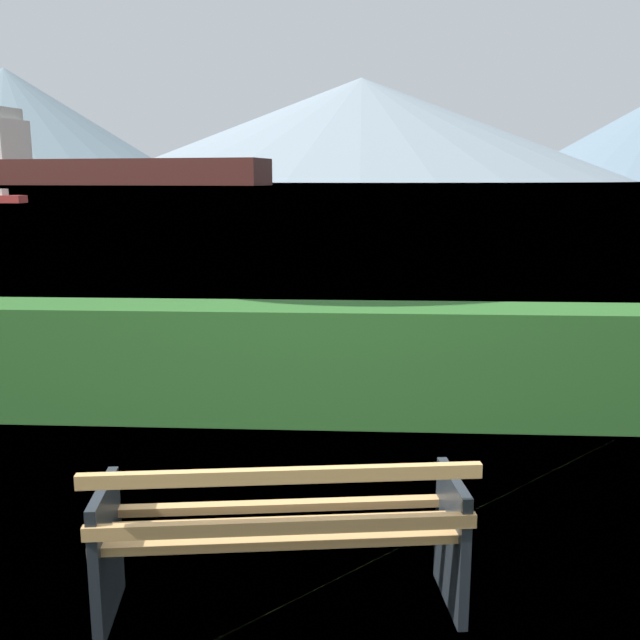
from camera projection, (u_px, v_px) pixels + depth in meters
ground_plane at (283, 606)px, 3.61m from camera, size 1400.00×1400.00×0.00m
water_surface at (360, 184)px, 303.40m from camera, size 620.00×620.00×0.00m
park_bench at (282, 533)px, 3.47m from camera, size 1.84×0.79×0.87m
hedge_row at (317, 363)px, 6.35m from camera, size 12.88×0.65×1.02m
cargo_ship_large at (66, 163)px, 236.85m from camera, size 120.36×40.74×25.59m
distant_hills at (318, 130)px, 561.46m from camera, size 789.45×401.97×87.13m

